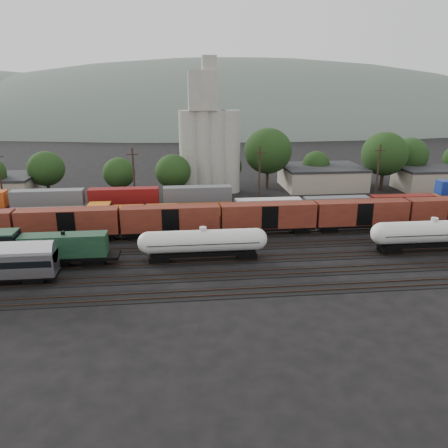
{
  "coord_description": "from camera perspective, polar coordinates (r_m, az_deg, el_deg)",
  "views": [
    {
      "loc": [
        -3.87,
        -60.33,
        22.66
      ],
      "look_at": [
        2.91,
        2.0,
        3.0
      ],
      "focal_mm": 35.0,
      "sensor_mm": 36.0,
      "label": 1
    }
  ],
  "objects": [
    {
      "name": "boxcar_string",
      "position": [
        68.5,
        -0.54,
        0.83
      ],
      "size": [
        153.6,
        2.9,
        4.2
      ],
      "color": "black",
      "rests_on": "ground"
    },
    {
      "name": "distant_hills",
      "position": [
        324.42,
        -1.26,
        9.75
      ],
      "size": [
        860.0,
        286.0,
        130.0
      ],
      "color": "#59665B",
      "rests_on": "ground"
    },
    {
      "name": "orange_locomotive",
      "position": [
        73.64,
        -12.52,
        1.1
      ],
      "size": [
        17.49,
        2.91,
        4.37
      ],
      "color": "black",
      "rests_on": "ground"
    },
    {
      "name": "grain_silo",
      "position": [
        97.27,
        -1.98,
        10.67
      ],
      "size": [
        13.4,
        5.0,
        29.0
      ],
      "color": "#A5A398",
      "rests_on": "ground"
    },
    {
      "name": "industrial_sheds",
      "position": [
        98.24,
        0.06,
        5.6
      ],
      "size": [
        119.38,
        17.26,
        5.1
      ],
      "color": "#9E937F",
      "rests_on": "ground"
    },
    {
      "name": "ground",
      "position": [
        64.56,
        -2.38,
        -3.15
      ],
      "size": [
        600.0,
        600.0,
        0.0
      ],
      "primitive_type": "plane",
      "color": "black"
    },
    {
      "name": "green_locomotive",
      "position": [
        61.54,
        -23.01,
        -2.91
      ],
      "size": [
        18.3,
        3.23,
        4.84
      ],
      "color": "black",
      "rests_on": "ground"
    },
    {
      "name": "tracks",
      "position": [
        64.54,
        -2.38,
        -3.11
      ],
      "size": [
        180.0,
        33.2,
        0.2
      ],
      "color": "black",
      "rests_on": "ground"
    },
    {
      "name": "tank_car_a",
      "position": [
        58.9,
        -2.74,
        -2.4
      ],
      "size": [
        17.5,
        3.13,
        4.59
      ],
      "color": "silver",
      "rests_on": "ground"
    },
    {
      "name": "utility_poles",
      "position": [
        84.05,
        -3.47,
        6.09
      ],
      "size": [
        122.2,
        0.36,
        12.0
      ],
      "color": "black",
      "rests_on": "ground"
    },
    {
      "name": "container_wall",
      "position": [
        77.94,
        -6.35,
        2.44
      ],
      "size": [
        163.19,
        2.6,
        5.8
      ],
      "color": "black",
      "rests_on": "ground"
    },
    {
      "name": "tree_band",
      "position": [
        98.52,
        -5.29,
        8.29
      ],
      "size": [
        162.06,
        19.26,
        13.96
      ],
      "color": "black",
      "rests_on": "ground"
    },
    {
      "name": "tank_car_b",
      "position": [
        68.9,
        25.59,
        -1.07
      ],
      "size": [
        18.32,
        3.28,
        4.8
      ],
      "color": "silver",
      "rests_on": "ground"
    }
  ]
}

